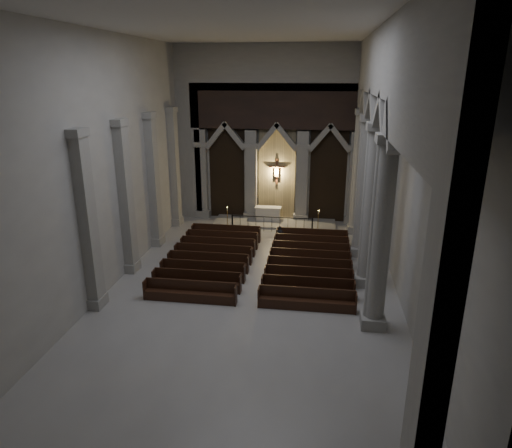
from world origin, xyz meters
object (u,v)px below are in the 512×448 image
Objects in this scene: pews at (259,263)px; worshipper at (280,235)px; altar at (268,213)px; candle_stand_left at (228,223)px; altar_rail at (272,222)px; candle_stand_right at (318,226)px.

pews is 3.98m from worshipper.
altar is 1.18× the size of candle_stand_left.
altar_rail is 3.11m from candle_stand_right.
candle_stand_right is (3.55, -1.64, -0.22)m from altar.
altar reaches higher than pews.
pews is (-0.00, -6.14, -0.39)m from altar_rail.
worshipper is at bearing 79.02° from pews.
candle_stand_left is (-3.05, 0.16, -0.29)m from altar_rail.
pews is at bearing -114.70° from candle_stand_right.
altar is 8.29m from pews.
candle_stand_left is 6.11m from candle_stand_right.
candle_stand_left is 7.01m from pews.
candle_stand_right is (6.10, 0.33, -0.02)m from candle_stand_left.
altar_rail is at bearing -3.05° from candle_stand_left.
worshipper is at bearing -129.97° from candle_stand_right.
candle_stand_left reaches higher than candle_stand_right.
altar_rail reaches higher than pews.
pews is (-3.05, -6.63, -0.09)m from candle_stand_right.
altar is 3.92m from candle_stand_right.
candle_stand_right is 3.58m from worshipper.
worshipper reaches higher than altar_rail.
candle_stand_right is at bearing 9.13° from altar_rail.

